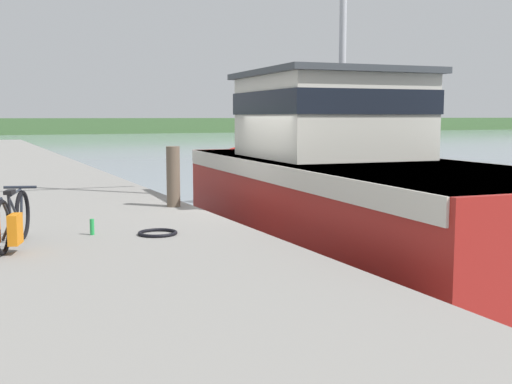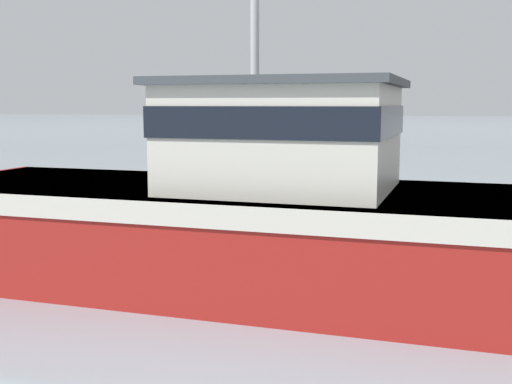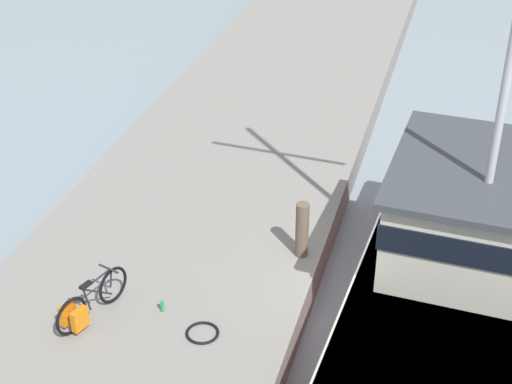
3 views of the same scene
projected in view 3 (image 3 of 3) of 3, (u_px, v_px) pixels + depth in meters
ground_plane at (381, 317)px, 14.94m from camera, size 320.00×320.00×0.00m
dock_pier at (171, 265)px, 15.73m from camera, size 5.88×80.00×0.77m
fishing_boat_main at (469, 294)px, 13.44m from camera, size 4.46×12.30×10.53m
bicycle_touring at (87, 305)px, 13.49m from camera, size 0.74×1.66×0.77m
mooring_post at (302, 230)px, 15.08m from camera, size 0.26×0.26×1.16m
hose_coil at (202, 333)px, 13.35m from camera, size 0.58×0.58×0.05m
water_bottle_on_curb at (162, 306)px, 13.82m from camera, size 0.06×0.06×0.24m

